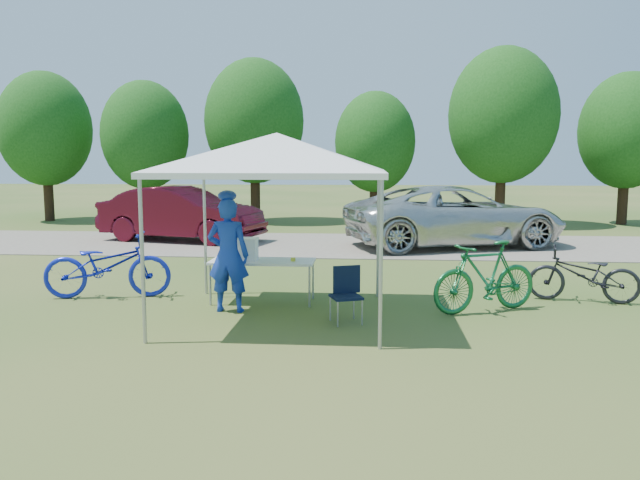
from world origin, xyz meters
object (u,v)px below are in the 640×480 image
Objects in this scene: bike_green at (485,277)px; bike_dark at (584,275)px; minivan at (455,216)px; sedan at (181,214)px; cyclist at (228,255)px; folding_table at (263,263)px; folding_chair at (346,290)px; cooler at (242,249)px; bike_blue at (108,265)px.

bike_green is 1.05× the size of bike_dark.
sedan is (-7.71, 0.52, -0.04)m from minivan.
cyclist is 0.37× the size of sedan.
cyclist is (-0.41, -0.67, 0.22)m from folding_table.
cyclist is at bearing 145.54° from folding_chair.
bike_dark is at bearing 4.35° from cooler.
cyclist is at bearing -66.57° from bike_dark.
bike_blue is at bearing 118.25° from minivan.
bike_blue is at bearing 142.42° from folding_chair.
bike_green reaches higher than folding_chair.
bike_dark is (5.62, 0.43, -0.43)m from cooler.
folding_table is 0.93× the size of bike_green.
bike_blue is 1.15× the size of bike_green.
cyclist is 1.01× the size of bike_dark.
sedan is (-5.09, 8.61, 0.33)m from folding_chair.
folding_chair is 1.94m from cyclist.
minivan reaches higher than sedan.
cyclist is at bearing -111.84° from bike_green.
cooler is at bearing -95.30° from cyclist.
bike_blue is at bearing 176.84° from cooler.
cyclist is 0.84× the size of bike_blue.
bike_green reaches higher than bike_dark.
sedan is at bearing -163.57° from bike_green.
bike_dark is (5.28, 0.43, -0.20)m from folding_table.
cyclist reaches higher than bike_green.
minivan reaches higher than folding_chair.
bike_dark is (3.86, 1.55, -0.01)m from folding_chair.
folding_table is at bearing -120.21° from cyclist.
folding_chair reaches higher than folding_table.
folding_chair is at bearing -38.34° from folding_table.
folding_chair is at bearing -55.57° from bike_dark.
minivan is (4.37, 6.96, -0.05)m from cooler.
cooler is 8.22m from minivan.
minivan is (0.50, 7.35, 0.28)m from bike_green.
cooler is 8.20m from sedan.
bike_blue is 7.42m from sedan.
bike_green is at bearing -5.67° from cooler.
bike_green is at bearing -1.21° from folding_chair.
bike_green is 0.31× the size of minivan.
folding_table is 0.82m from cyclist.
minivan is (2.61, 8.09, 0.37)m from folding_chair.
minivan reaches higher than cooler.
folding_table is 1.83m from folding_chair.
minivan is at bearing 150.05° from bike_green.
folding_chair is 8.51m from minivan.
cyclist reaches higher than bike_blue.
bike_blue is at bearing -158.58° from sedan.
folding_chair is at bearing -135.53° from sedan.
sedan is at bearing -67.00° from cyclist.
folding_table is 3.56m from bike_green.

